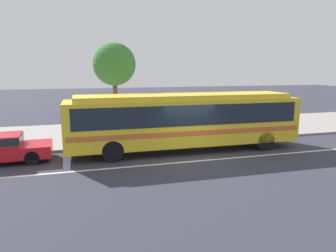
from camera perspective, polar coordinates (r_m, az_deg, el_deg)
ground_plane at (r=15.27m, az=3.83°, el=-5.62°), size 120.00×120.00×0.00m
sidewalk_slab at (r=21.42m, az=-2.18°, el=-0.82°), size 60.00×8.00×0.12m
lane_stripe_center at (r=14.55m, az=4.91°, el=-6.43°), size 56.00×0.16×0.01m
transit_bus at (r=16.14m, az=3.11°, el=1.46°), size 11.98×2.68×2.94m
pedestrian_waiting_near_sign at (r=21.21m, az=12.54°, el=1.69°), size 0.35×0.35×1.67m
street_tree_near_stop at (r=19.90m, az=-9.76°, el=10.94°), size 2.64×2.64×5.70m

